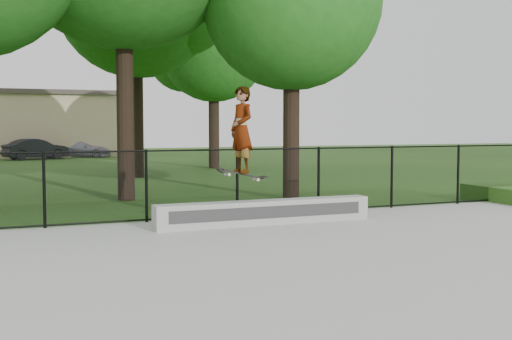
# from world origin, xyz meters

# --- Properties ---
(ground) EXTENTS (100.00, 100.00, 0.00)m
(ground) POSITION_xyz_m (0.00, 0.00, 0.00)
(ground) COLOR #254D15
(ground) RESTS_ON ground
(concrete_slab) EXTENTS (14.00, 12.00, 0.06)m
(concrete_slab) POSITION_xyz_m (0.00, 0.00, 0.03)
(concrete_slab) COLOR #A4A49F
(concrete_slab) RESTS_ON ground
(grind_ledge) EXTENTS (4.57, 0.40, 0.48)m
(grind_ledge) POSITION_xyz_m (0.15, 4.70, 0.30)
(grind_ledge) COLOR #979793
(grind_ledge) RESTS_ON concrete_slab
(car_b) EXTENTS (3.67, 2.37, 1.25)m
(car_b) POSITION_xyz_m (-2.32, 33.54, 0.62)
(car_b) COLOR black
(car_b) RESTS_ON ground
(car_c) EXTENTS (3.64, 2.67, 1.05)m
(car_c) POSITION_xyz_m (0.57, 35.37, 0.53)
(car_c) COLOR #9292A5
(car_c) RESTS_ON ground
(skater_airborne) EXTENTS (0.82, 0.68, 1.86)m
(skater_airborne) POSITION_xyz_m (-0.45, 4.49, 1.93)
(skater_airborne) COLOR black
(skater_airborne) RESTS_ON ground
(chainlink_fence) EXTENTS (16.06, 0.06, 1.50)m
(chainlink_fence) POSITION_xyz_m (0.00, 5.90, 0.81)
(chainlink_fence) COLOR black
(chainlink_fence) RESTS_ON concrete_slab
(distant_building) EXTENTS (12.40, 6.40, 4.30)m
(distant_building) POSITION_xyz_m (-2.00, 38.00, 2.16)
(distant_building) COLOR tan
(distant_building) RESTS_ON ground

